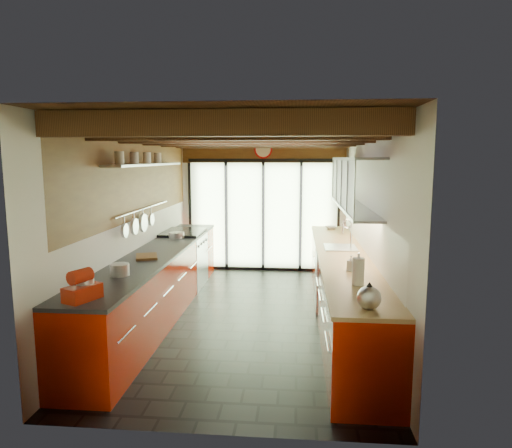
% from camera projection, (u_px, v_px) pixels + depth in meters
% --- Properties ---
extents(ground, '(5.50, 5.50, 0.00)m').
position_uv_depth(ground, '(249.00, 317.00, 6.36)').
color(ground, black).
rests_on(ground, ground).
extents(room_shell, '(5.50, 5.50, 5.50)m').
position_uv_depth(room_shell, '(249.00, 198.00, 6.12)').
color(room_shell, silver).
rests_on(room_shell, ground).
extents(ceiling_beams, '(3.14, 5.06, 4.90)m').
position_uv_depth(ceiling_beams, '(251.00, 139.00, 6.37)').
color(ceiling_beams, '#593316').
rests_on(ceiling_beams, ground).
extents(glass_door, '(2.95, 0.10, 2.90)m').
position_uv_depth(glass_door, '(263.00, 186.00, 8.77)').
color(glass_door, '#C6EAAD').
rests_on(glass_door, ground).
extents(left_counter, '(0.68, 5.00, 0.92)m').
position_uv_depth(left_counter, '(159.00, 282.00, 6.40)').
color(left_counter, '#A91600').
rests_on(left_counter, ground).
extents(range_stove, '(0.66, 0.90, 0.97)m').
position_uv_depth(range_stove, '(184.00, 259.00, 7.83)').
color(range_stove, silver).
rests_on(range_stove, ground).
extents(right_counter, '(0.68, 5.00, 0.92)m').
position_uv_depth(right_counter, '(342.00, 287.00, 6.18)').
color(right_counter, '#A91600').
rests_on(right_counter, ground).
extents(sink_assembly, '(0.45, 0.52, 0.43)m').
position_uv_depth(sink_assembly, '(341.00, 245.00, 6.50)').
color(sink_assembly, silver).
rests_on(sink_assembly, right_counter).
extents(upper_cabinets_right, '(0.34, 3.00, 3.00)m').
position_uv_depth(upper_cabinets_right, '(354.00, 183.00, 6.26)').
color(upper_cabinets_right, silver).
rests_on(upper_cabinets_right, ground).
extents(left_wall_fixtures, '(0.28, 2.60, 0.96)m').
position_uv_depth(left_wall_fixtures, '(145.00, 181.00, 6.36)').
color(left_wall_fixtures, silver).
rests_on(left_wall_fixtures, ground).
extents(stand_mixer, '(0.30, 0.37, 0.29)m').
position_uv_depth(stand_mixer, '(83.00, 288.00, 4.11)').
color(stand_mixer, '#B3250E').
rests_on(stand_mixer, left_counter).
extents(pot_large, '(0.27, 0.27, 0.13)m').
position_uv_depth(pot_large, '(120.00, 270.00, 4.97)').
color(pot_large, silver).
rests_on(pot_large, left_counter).
extents(pot_small, '(0.25, 0.25, 0.10)m').
position_uv_depth(pot_small, '(176.00, 235.00, 7.31)').
color(pot_small, silver).
rests_on(pot_small, left_counter).
extents(cutting_board, '(0.37, 0.43, 0.03)m').
position_uv_depth(cutting_board, '(147.00, 257.00, 5.86)').
color(cutting_board, brown).
rests_on(cutting_board, left_counter).
extents(kettle, '(0.25, 0.28, 0.24)m').
position_uv_depth(kettle, '(369.00, 296.00, 3.88)').
color(kettle, silver).
rests_on(kettle, right_counter).
extents(paper_towel, '(0.14, 0.14, 0.33)m').
position_uv_depth(paper_towel, '(358.00, 272.00, 4.58)').
color(paper_towel, white).
rests_on(paper_towel, right_counter).
extents(soap_bottle, '(0.11, 0.11, 0.18)m').
position_uv_depth(soap_bottle, '(351.00, 263.00, 5.18)').
color(soap_bottle, silver).
rests_on(soap_bottle, right_counter).
extents(bowl, '(0.26, 0.26, 0.05)m').
position_uv_depth(bowl, '(331.00, 228.00, 8.23)').
color(bowl, silver).
rests_on(bowl, right_counter).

